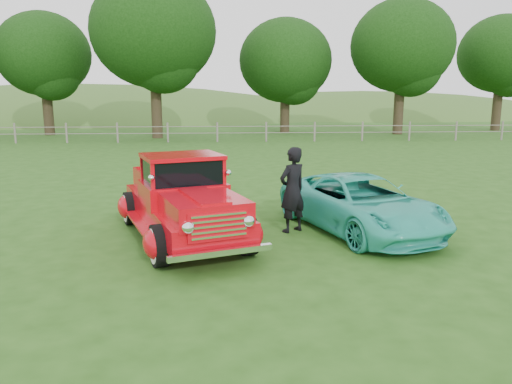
{
  "coord_description": "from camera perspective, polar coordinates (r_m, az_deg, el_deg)",
  "views": [
    {
      "loc": [
        0.35,
        -8.6,
        3.02
      ],
      "look_at": [
        1.0,
        1.2,
        1.04
      ],
      "focal_mm": 35.0,
      "sensor_mm": 36.0,
      "label": 1
    }
  ],
  "objects": [
    {
      "name": "man",
      "position": [
        10.81,
        4.18,
        0.25
      ],
      "size": [
        0.81,
        0.75,
        1.87
      ],
      "primitive_type": "imported",
      "rotation": [
        0.0,
        0.0,
        3.75
      ],
      "color": "black",
      "rests_on": "ground"
    },
    {
      "name": "tree_mid_east",
      "position": [
        37.91,
        16.36,
        15.72
      ],
      "size": [
        7.2,
        7.2,
        9.44
      ],
      "color": "#312618",
      "rests_on": "ground"
    },
    {
      "name": "distant_hills",
      "position": [
        68.63,
        -7.48,
        4.96
      ],
      "size": [
        116.0,
        60.0,
        18.0
      ],
      "color": "#345820",
      "rests_on": "ground"
    },
    {
      "name": "tree_near_east",
      "position": [
        37.95,
        3.38,
        14.74
      ],
      "size": [
        6.8,
        6.8,
        8.33
      ],
      "color": "#312618",
      "rests_on": "ground"
    },
    {
      "name": "ground",
      "position": [
        9.12,
        -5.83,
        -7.98
      ],
      "size": [
        140.0,
        140.0,
        0.0
      ],
      "primitive_type": "plane",
      "color": "#224A13",
      "rests_on": "ground"
    },
    {
      "name": "fence_line",
      "position": [
        30.7,
        -4.45,
        6.84
      ],
      "size": [
        48.0,
        0.12,
        1.2
      ],
      "color": "slate",
      "rests_on": "ground"
    },
    {
      "name": "tree_near_west",
      "position": [
        34.09,
        -11.63,
        17.53
      ],
      "size": [
        8.0,
        8.0,
        10.42
      ],
      "color": "#312618",
      "rests_on": "ground"
    },
    {
      "name": "tree_mid_west",
      "position": [
        38.71,
        -23.12,
        14.26
      ],
      "size": [
        6.4,
        6.4,
        8.46
      ],
      "color": "#312618",
      "rests_on": "ground"
    },
    {
      "name": "teal_sedan",
      "position": [
        11.13,
        11.87,
        -1.33
      ],
      "size": [
        3.38,
        4.84,
        1.23
      ],
      "primitive_type": "imported",
      "rotation": [
        0.0,
        0.0,
        0.34
      ],
      "color": "#2EBBA4",
      "rests_on": "ground"
    },
    {
      "name": "red_pickup",
      "position": [
        10.42,
        -8.41,
        -1.05
      ],
      "size": [
        3.36,
        5.28,
        1.78
      ],
      "rotation": [
        0.0,
        0.0,
        0.34
      ],
      "color": "black",
      "rests_on": "ground"
    },
    {
      "name": "tree_far_east",
      "position": [
        44.35,
        26.28,
        13.92
      ],
      "size": [
        6.6,
        6.6,
        8.86
      ],
      "color": "#312618",
      "rests_on": "ground"
    }
  ]
}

